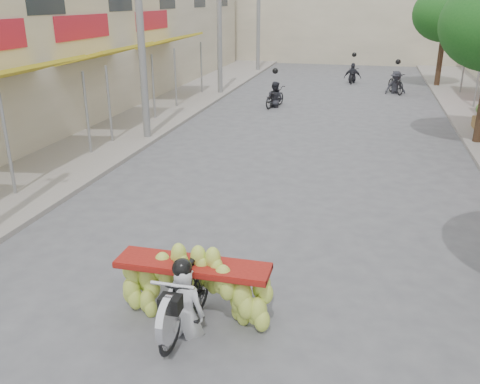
% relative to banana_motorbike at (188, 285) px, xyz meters
% --- Properties ---
extents(sidewalk_left, '(4.00, 60.00, 0.12)m').
position_rel_banana_motorbike_xyz_m(sidewalk_left, '(-6.49, 12.66, -0.62)').
color(sidewalk_left, gray).
rests_on(sidewalk_left, ground).
extents(shophouse_row_left, '(9.77, 40.00, 6.00)m').
position_rel_banana_motorbike_xyz_m(shophouse_row_left, '(-11.48, 11.64, 2.32)').
color(shophouse_row_left, '#BAAE93').
rests_on(shophouse_row_left, ground).
extents(far_building, '(20.00, 6.00, 7.00)m').
position_rel_banana_motorbike_xyz_m(far_building, '(0.51, 35.66, 2.82)').
color(far_building, '#BAAE93').
rests_on(far_building, ground).
extents(utility_pole_mid, '(0.60, 0.24, 8.00)m').
position_rel_banana_motorbike_xyz_m(utility_pole_mid, '(-4.89, 9.66, 3.35)').
color(utility_pole_mid, slate).
rests_on(utility_pole_mid, ground).
extents(utility_pole_far, '(0.60, 0.24, 8.00)m').
position_rel_banana_motorbike_xyz_m(utility_pole_far, '(-4.89, 18.66, 3.35)').
color(utility_pole_far, slate).
rests_on(utility_pole_far, ground).
extents(utility_pole_back, '(0.60, 0.24, 8.00)m').
position_rel_banana_motorbike_xyz_m(utility_pole_back, '(-4.89, 27.66, 3.35)').
color(utility_pole_back, slate).
rests_on(utility_pole_back, ground).
extents(street_tree_far, '(3.40, 3.40, 5.25)m').
position_rel_banana_motorbike_xyz_m(street_tree_far, '(5.91, 23.66, 3.10)').
color(street_tree_far, '#3A2719').
rests_on(street_tree_far, ground).
extents(banana_motorbike, '(2.28, 1.88, 2.01)m').
position_rel_banana_motorbike_xyz_m(banana_motorbike, '(0.00, 0.00, 0.00)').
color(banana_motorbike, black).
rests_on(banana_motorbike, ground).
extents(bg_motorbike_a, '(0.99, 1.68, 1.95)m').
position_rel_banana_motorbike_xyz_m(bg_motorbike_a, '(-1.69, 16.25, 0.07)').
color(bg_motorbike_a, black).
rests_on(bg_motorbike_a, ground).
extents(bg_motorbike_b, '(1.18, 1.90, 1.95)m').
position_rel_banana_motorbike_xyz_m(bg_motorbike_b, '(3.64, 21.08, 0.15)').
color(bg_motorbike_b, black).
rests_on(bg_motorbike_b, ground).
extents(bg_motorbike_c, '(1.01, 1.45, 1.95)m').
position_rel_banana_motorbike_xyz_m(bg_motorbike_c, '(1.40, 24.06, 0.16)').
color(bg_motorbike_c, black).
rests_on(bg_motorbike_c, ground).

